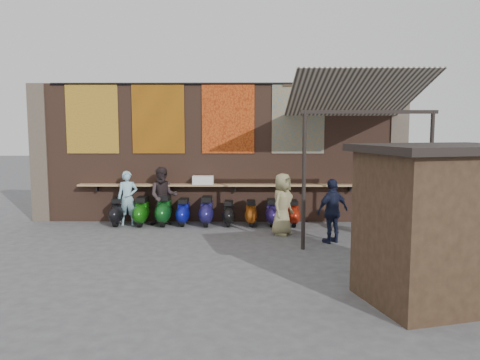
# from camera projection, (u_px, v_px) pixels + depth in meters

# --- Properties ---
(ground) EXTENTS (70.00, 70.00, 0.00)m
(ground) POSITION_uv_depth(u_px,v_px,m) (212.00, 242.00, 11.20)
(ground) COLOR #474749
(ground) RESTS_ON ground
(brick_wall) EXTENTS (10.00, 0.40, 4.00)m
(brick_wall) POSITION_uv_depth(u_px,v_px,m) (218.00, 153.00, 13.66)
(brick_wall) COLOR brown
(brick_wall) RESTS_ON ground
(pier_left) EXTENTS (0.50, 0.50, 4.00)m
(pier_left) POSITION_uv_depth(u_px,v_px,m) (41.00, 153.00, 13.72)
(pier_left) COLOR #4C4238
(pier_left) RESTS_ON ground
(pier_right) EXTENTS (0.50, 0.50, 4.00)m
(pier_right) POSITION_uv_depth(u_px,v_px,m) (397.00, 153.00, 13.60)
(pier_right) COLOR #4C4238
(pier_right) RESTS_ON ground
(eating_counter) EXTENTS (8.00, 0.32, 0.05)m
(eating_counter) POSITION_uv_depth(u_px,v_px,m) (218.00, 185.00, 13.39)
(eating_counter) COLOR #9E7A51
(eating_counter) RESTS_ON brick_wall
(shelf_box) EXTENTS (0.59, 0.28, 0.25)m
(shelf_box) POSITION_uv_depth(u_px,v_px,m) (203.00, 180.00, 13.35)
(shelf_box) COLOR white
(shelf_box) RESTS_ON eating_counter
(tapestry_redgold) EXTENTS (1.50, 0.02, 2.00)m
(tapestry_redgold) POSITION_uv_depth(u_px,v_px,m) (92.00, 118.00, 13.37)
(tapestry_redgold) COLOR maroon
(tapestry_redgold) RESTS_ON brick_wall
(tapestry_sun) EXTENTS (1.50, 0.02, 2.00)m
(tapestry_sun) POSITION_uv_depth(u_px,v_px,m) (158.00, 118.00, 13.35)
(tapestry_sun) COLOR orange
(tapestry_sun) RESTS_ON brick_wall
(tapestry_orange) EXTENTS (1.50, 0.02, 2.00)m
(tapestry_orange) POSITION_uv_depth(u_px,v_px,m) (228.00, 118.00, 13.33)
(tapestry_orange) COLOR #C24F18
(tapestry_orange) RESTS_ON brick_wall
(tapestry_multi) EXTENTS (1.50, 0.02, 2.00)m
(tapestry_multi) POSITION_uv_depth(u_px,v_px,m) (298.00, 118.00, 13.30)
(tapestry_multi) COLOR #246685
(tapestry_multi) RESTS_ON brick_wall
(hang_rail) EXTENTS (9.50, 0.06, 0.06)m
(hang_rail) POSITION_uv_depth(u_px,v_px,m) (217.00, 84.00, 13.21)
(hang_rail) COLOR black
(hang_rail) RESTS_ON brick_wall
(scooter_stool_0) EXTENTS (0.36, 0.80, 0.76)m
(scooter_stool_0) POSITION_uv_depth(u_px,v_px,m) (118.00, 212.00, 13.17)
(scooter_stool_0) COLOR black
(scooter_stool_0) RESTS_ON ground
(scooter_stool_1) EXTENTS (0.38, 0.83, 0.79)m
(scooter_stool_1) POSITION_uv_depth(u_px,v_px,m) (142.00, 211.00, 13.14)
(scooter_stool_1) COLOR #12580C
(scooter_stool_1) RESTS_ON ground
(scooter_stool_2) EXTENTS (0.40, 0.89, 0.85)m
(scooter_stool_2) POSITION_uv_depth(u_px,v_px,m) (164.00, 210.00, 13.18)
(scooter_stool_2) COLOR #0E4616
(scooter_stool_2) RESTS_ON ground
(scooter_stool_3) EXTENTS (0.35, 0.78, 0.74)m
(scooter_stool_3) POSITION_uv_depth(u_px,v_px,m) (183.00, 212.00, 13.19)
(scooter_stool_3) COLOR #0C128B
(scooter_stool_3) RESTS_ON ground
(scooter_stool_4) EXTENTS (0.38, 0.84, 0.80)m
(scooter_stool_4) POSITION_uv_depth(u_px,v_px,m) (207.00, 211.00, 13.14)
(scooter_stool_4) COLOR #1B1751
(scooter_stool_4) RESTS_ON ground
(scooter_stool_5) EXTENTS (0.32, 0.72, 0.69)m
(scooter_stool_5) POSITION_uv_depth(u_px,v_px,m) (229.00, 213.00, 13.13)
(scooter_stool_5) COLOR black
(scooter_stool_5) RESTS_ON ground
(scooter_stool_6) EXTENTS (0.33, 0.73, 0.69)m
(scooter_stool_6) POSITION_uv_depth(u_px,v_px,m) (251.00, 213.00, 13.13)
(scooter_stool_6) COLOR #82390B
(scooter_stool_6) RESTS_ON ground
(scooter_stool_7) EXTENTS (0.34, 0.77, 0.73)m
(scooter_stool_7) POSITION_uv_depth(u_px,v_px,m) (272.00, 212.00, 13.16)
(scooter_stool_7) COLOR #20144C
(scooter_stool_7) RESTS_ON ground
(scooter_stool_8) EXTENTS (0.33, 0.74, 0.70)m
(scooter_stool_8) POSITION_uv_depth(u_px,v_px,m) (293.00, 213.00, 13.12)
(scooter_stool_8) COLOR maroon
(scooter_stool_8) RESTS_ON ground
(diner_left) EXTENTS (0.61, 0.45, 1.54)m
(diner_left) POSITION_uv_depth(u_px,v_px,m) (128.00, 198.00, 13.13)
(diner_left) COLOR #90BFD2
(diner_left) RESTS_ON ground
(diner_right) EXTENTS (0.85, 0.69, 1.64)m
(diner_right) POSITION_uv_depth(u_px,v_px,m) (163.00, 196.00, 13.11)
(diner_right) COLOR #2D2324
(diner_right) RESTS_ON ground
(shopper_navy) EXTENTS (0.97, 0.79, 1.54)m
(shopper_navy) POSITION_uv_depth(u_px,v_px,m) (333.00, 211.00, 11.10)
(shopper_navy) COLOR #161A32
(shopper_navy) RESTS_ON ground
(shopper_grey) EXTENTS (1.10, 0.69, 1.64)m
(shopper_grey) POSITION_uv_depth(u_px,v_px,m) (390.00, 207.00, 11.38)
(shopper_grey) COLOR #4C4D50
(shopper_grey) RESTS_ON ground
(shopper_tan) EXTENTS (0.84, 0.92, 1.59)m
(shopper_tan) POSITION_uv_depth(u_px,v_px,m) (282.00, 204.00, 11.94)
(shopper_tan) COLOR #8D8459
(shopper_tan) RESTS_ON ground
(market_stall) EXTENTS (2.54, 2.16, 2.36)m
(market_stall) POSITION_uv_depth(u_px,v_px,m) (440.00, 228.00, 7.27)
(market_stall) COLOR black
(market_stall) RESTS_ON ground
(stall_roof) EXTENTS (2.85, 2.46, 0.12)m
(stall_roof) POSITION_uv_depth(u_px,v_px,m) (444.00, 149.00, 7.13)
(stall_roof) COLOR black
(stall_roof) RESTS_ON market_stall
(stall_sign) EXTENTS (1.17, 0.36, 0.50)m
(stall_sign) POSITION_uv_depth(u_px,v_px,m) (409.00, 188.00, 8.02)
(stall_sign) COLOR gold
(stall_sign) RESTS_ON market_stall
(stall_shelf) EXTENTS (1.77, 0.58, 0.06)m
(stall_shelf) POSITION_uv_depth(u_px,v_px,m) (407.00, 236.00, 8.11)
(stall_shelf) COLOR #473321
(stall_shelf) RESTS_ON market_stall
(awning_canvas) EXTENTS (3.20, 3.28, 0.97)m
(awning_canvas) POSITION_uv_depth(u_px,v_px,m) (354.00, 95.00, 11.66)
(awning_canvas) COLOR beige
(awning_canvas) RESTS_ON brick_wall
(awning_ledger) EXTENTS (3.30, 0.08, 0.12)m
(awning_ledger) POSITION_uv_depth(u_px,v_px,m) (341.00, 85.00, 13.19)
(awning_ledger) COLOR #33261C
(awning_ledger) RESTS_ON brick_wall
(awning_header) EXTENTS (3.00, 0.08, 0.08)m
(awning_header) POSITION_uv_depth(u_px,v_px,m) (369.00, 112.00, 10.22)
(awning_header) COLOR black
(awning_header) RESTS_ON awning_post_left
(awning_post_left) EXTENTS (0.09, 0.09, 3.10)m
(awning_post_left) POSITION_uv_depth(u_px,v_px,m) (304.00, 181.00, 10.41)
(awning_post_left) COLOR black
(awning_post_left) RESTS_ON ground
(awning_post_right) EXTENTS (0.09, 0.09, 3.10)m
(awning_post_right) POSITION_uv_depth(u_px,v_px,m) (430.00, 181.00, 10.37)
(awning_post_right) COLOR black
(awning_post_right) RESTS_ON ground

